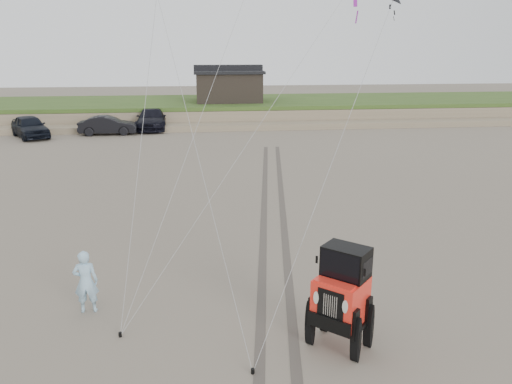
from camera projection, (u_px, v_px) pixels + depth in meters
ground at (242, 326)px, 12.42m from camera, size 160.00×160.00×0.00m
dune_ridge at (208, 110)px, 47.95m from camera, size 160.00×14.25×1.73m
cabin at (228, 85)px, 47.01m from camera, size 6.40×5.40×3.35m
truck_a at (30, 126)px, 38.06m from camera, size 4.22×5.27×1.68m
truck_b at (108, 125)px, 39.32m from camera, size 4.49×1.62×1.47m
truck_c at (152, 119)px, 42.02m from camera, size 2.45×5.96×1.73m
jeep at (340, 309)px, 11.35m from camera, size 5.14×5.35×1.93m
man at (86, 282)px, 12.90m from camera, size 0.64×0.44×1.71m
stake_main at (120, 335)px, 11.96m from camera, size 0.08×0.08×0.12m
stake_aux at (253, 371)px, 10.61m from camera, size 0.08×0.08×0.12m
tire_tracks at (274, 218)px, 20.26m from camera, size 5.22×29.74×0.01m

